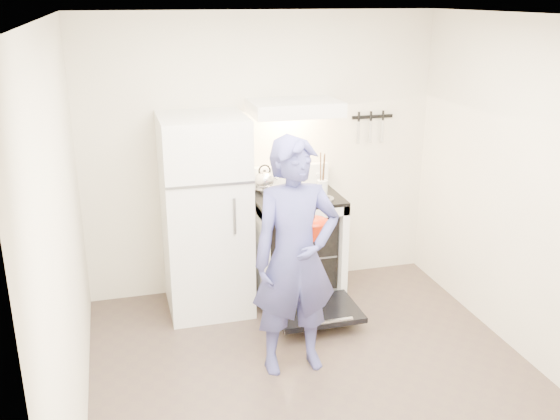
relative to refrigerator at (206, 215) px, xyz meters
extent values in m
plane|color=#4B3D33|center=(0.58, -1.45, -0.85)|extent=(3.60, 3.60, 0.00)
cube|color=#EAE3C5|center=(0.58, 0.35, 0.40)|extent=(3.20, 0.02, 2.50)
cube|color=white|center=(0.00, 0.00, 0.00)|extent=(0.70, 0.70, 1.70)
cube|color=white|center=(0.81, 0.02, -0.39)|extent=(0.76, 0.65, 0.92)
cube|color=black|center=(0.81, 0.02, 0.09)|extent=(0.76, 0.65, 0.03)
cube|color=white|center=(0.81, 0.31, 0.20)|extent=(0.76, 0.07, 0.20)
cube|color=black|center=(0.81, -0.57, -0.72)|extent=(0.70, 0.54, 0.04)
cube|color=slate|center=(0.81, 0.02, -0.41)|extent=(0.60, 0.52, 0.01)
cube|color=white|center=(0.81, 0.10, 0.86)|extent=(0.76, 0.50, 0.12)
cube|color=black|center=(1.63, 0.33, 0.70)|extent=(0.40, 0.02, 0.03)
cylinder|color=brown|center=(0.83, 0.10, -0.40)|extent=(0.34, 0.34, 0.02)
cylinder|color=silver|center=(1.00, -0.10, 0.20)|extent=(0.10, 0.10, 0.13)
imported|color=navy|center=(0.46, -1.11, 0.02)|extent=(0.65, 0.44, 1.74)
camera|label=1|loc=(-0.70, -4.96, 1.77)|focal=40.00mm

